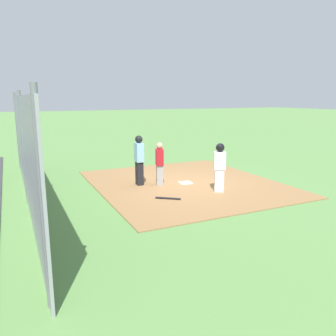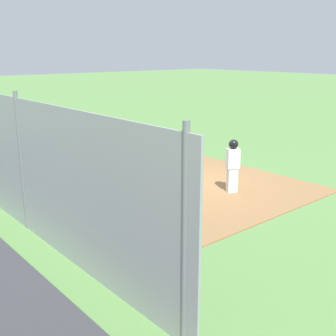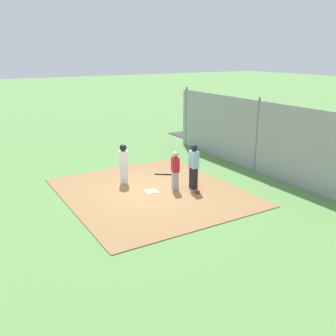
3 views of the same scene
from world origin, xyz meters
name	(u,v)px [view 2 (image 2 of 3)]	position (x,y,z in m)	size (l,w,h in m)	color
ground_plane	(187,185)	(0.00, 0.00, 0.00)	(140.00, 140.00, 0.00)	#5B8947
dirt_infield	(187,184)	(0.00, 0.00, 0.01)	(7.20, 6.40, 0.03)	olive
home_plate	(187,183)	(0.00, 0.00, 0.04)	(0.44, 0.44, 0.02)	white
catcher	(161,164)	(-0.21, -0.95, 0.82)	(0.44, 0.36, 1.53)	#9E9EA3
umpire	(138,161)	(-0.51, -1.62, 0.98)	(0.39, 0.28, 1.79)	black
runner	(233,162)	(1.49, 0.47, 0.97)	(0.41, 0.46, 1.64)	silver
baseball_bat	(187,205)	(1.54, -1.45, 0.06)	(0.06, 0.06, 0.80)	black
catcher_mask	(133,183)	(-1.06, -1.43, 0.09)	(0.24, 0.20, 0.12)	#B21923
backstop_fence	(22,165)	(0.00, -5.41, 1.60)	(12.00, 0.10, 3.35)	#93999E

